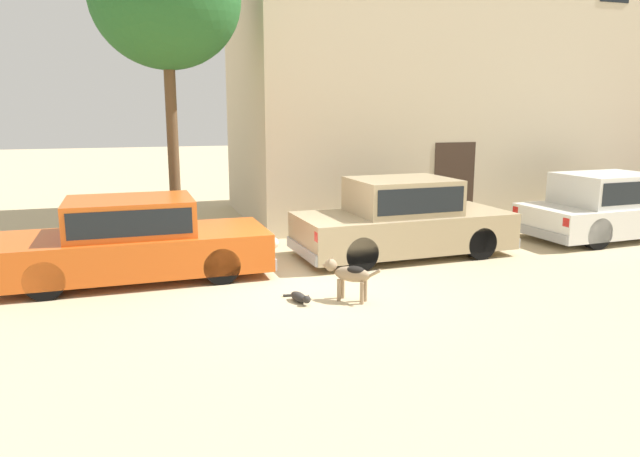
# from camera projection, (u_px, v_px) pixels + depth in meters

# --- Properties ---
(ground_plane) EXTENTS (80.00, 80.00, 0.00)m
(ground_plane) POSITION_uv_depth(u_px,v_px,m) (297.00, 285.00, 9.77)
(ground_plane) COLOR tan
(parked_sedan_nearest) EXTENTS (4.67, 1.86, 1.40)m
(parked_sedan_nearest) POSITION_uv_depth(u_px,v_px,m) (134.00, 239.00, 10.08)
(parked_sedan_nearest) COLOR #D15619
(parked_sedan_nearest) RESTS_ON ground_plane
(parked_sedan_second) EXTENTS (4.44, 1.96, 1.55)m
(parked_sedan_second) POSITION_uv_depth(u_px,v_px,m) (403.00, 218.00, 11.70)
(parked_sedan_second) COLOR tan
(parked_sedan_second) RESTS_ON ground_plane
(parked_sedan_third) EXTENTS (4.38, 2.01, 1.47)m
(parked_sedan_third) POSITION_uv_depth(u_px,v_px,m) (610.00, 206.00, 13.33)
(parked_sedan_third) COLOR silver
(parked_sedan_third) RESTS_ON ground_plane
(apartment_block) EXTENTS (13.45, 5.22, 9.03)m
(apartment_block) POSITION_uv_depth(u_px,v_px,m) (474.00, 51.00, 16.80)
(apartment_block) COLOR beige
(apartment_block) RESTS_ON ground_plane
(stray_dog_spotted) EXTENTS (0.76, 0.70, 0.66)m
(stray_dog_spotted) POSITION_uv_depth(u_px,v_px,m) (349.00, 273.00, 8.92)
(stray_dog_spotted) COLOR #997F60
(stray_dog_spotted) RESTS_ON ground_plane
(stray_cat) EXTENTS (0.30, 0.60, 0.17)m
(stray_cat) POSITION_uv_depth(u_px,v_px,m) (300.00, 297.00, 8.90)
(stray_cat) COLOR #2D2B28
(stray_cat) RESTS_ON ground_plane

